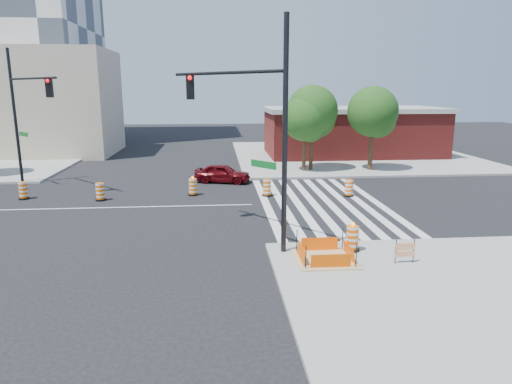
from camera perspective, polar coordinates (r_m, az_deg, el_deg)
ground at (r=25.95m, az=-16.10°, el=-1.85°), size 120.00×120.00×0.00m
sidewalk_ne at (r=45.01m, az=11.79°, el=4.54°), size 22.00×22.00×0.15m
crosswalk_east at (r=26.13m, az=8.17°, el=-1.36°), size 6.75×13.50×0.01m
lane_centerline at (r=25.95m, az=-16.10°, el=-1.84°), size 14.00×0.12×0.01m
excavation_pit at (r=17.26m, az=8.60°, el=-8.12°), size 2.20×2.20×0.90m
brick_storefront at (r=44.75m, az=11.92°, el=7.39°), size 16.50×8.50×4.60m
beige_midrise at (r=49.69m, az=-25.50°, el=10.05°), size 14.00×10.00×10.00m
red_coupe at (r=31.47m, az=-4.21°, el=2.36°), size 4.09×2.52×1.30m
signal_pole_se at (r=18.15m, az=-0.77°, el=9.75°), size 4.42×5.17×8.80m
signal_pole_nw at (r=32.75m, az=-26.93°, el=9.72°), size 4.59×4.97×8.75m
pit_drum at (r=18.22m, az=11.95°, el=-5.77°), size 0.59×0.59×1.15m
barricade at (r=17.47m, az=18.10°, el=-6.89°), size 0.77×0.07×0.90m
tree_north_c at (r=35.08m, az=6.18°, el=8.81°), size 3.45×3.45×5.87m
tree_north_d at (r=35.62m, az=7.08°, el=9.68°), size 3.90×3.90×6.63m
tree_north_e at (r=36.42m, az=14.42°, el=9.35°), size 3.87×3.85×6.55m
median_drum_1 at (r=29.94m, az=-27.07°, el=0.10°), size 0.60×0.60×1.02m
median_drum_2 at (r=27.84m, az=-18.88°, el=-0.05°), size 0.60×0.60×1.02m
median_drum_3 at (r=27.89m, az=-7.89°, el=0.57°), size 0.60×0.60×1.18m
median_drum_4 at (r=27.43m, az=1.38°, el=0.46°), size 0.60×0.60×1.02m
median_drum_5 at (r=27.91m, az=11.54°, el=0.42°), size 0.60×0.60×1.02m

